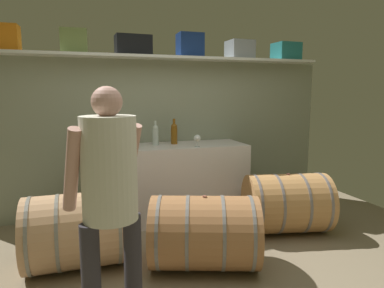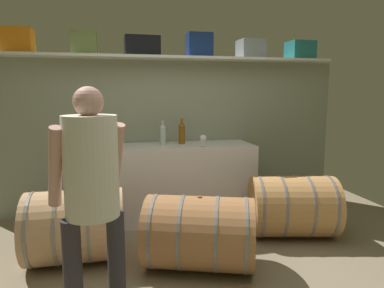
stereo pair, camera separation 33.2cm
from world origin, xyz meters
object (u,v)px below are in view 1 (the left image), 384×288
(wine_bottle_clear, at_px, (155,134))
(winemaker_pouring, at_px, (109,187))
(wine_barrel_near, at_px, (287,203))
(toolcase_black, at_px, (133,45))
(toolcase_navy, at_px, (190,45))
(work_cabinet, at_px, (170,182))
(wine_glass, at_px, (197,139))
(wine_bottle_green, at_px, (97,138))
(wine_barrel_far, at_px, (205,232))
(toolcase_grey, at_px, (240,50))
(toolcase_olive, at_px, (74,41))
(toolcase_orange, at_px, (2,38))
(wine_barrel_flank, at_px, (76,231))
(toolcase_teal, at_px, (286,52))
(wine_bottle_amber, at_px, (174,133))

(wine_bottle_clear, relative_size, winemaker_pouring, 0.19)
(wine_barrel_near, xyz_separation_m, winemaker_pouring, (-1.97, -1.10, 0.63))
(toolcase_black, distance_m, toolcase_navy, 0.70)
(work_cabinet, xyz_separation_m, wine_glass, (0.26, -0.24, 0.55))
(wine_bottle_green, height_order, wine_glass, wine_bottle_green)
(toolcase_navy, distance_m, winemaker_pouring, 2.69)
(wine_barrel_far, bearing_deg, toolcase_grey, 74.96)
(wine_barrel_far, bearing_deg, toolcase_olive, 142.80)
(wine_bottle_green, bearing_deg, toolcase_grey, 10.55)
(toolcase_black, distance_m, work_cabinet, 1.69)
(toolcase_orange, distance_m, toolcase_navy, 2.08)
(toolcase_navy, bearing_deg, wine_barrel_far, -103.07)
(toolcase_olive, xyz_separation_m, work_cabinet, (1.04, -0.23, -1.64))
(wine_bottle_clear, distance_m, wine_barrel_flank, 1.52)
(wine_bottle_green, xyz_separation_m, wine_barrel_flank, (-0.25, -0.81, -0.71))
(wine_glass, bearing_deg, toolcase_olive, 160.29)
(toolcase_olive, relative_size, work_cabinet, 0.16)
(toolcase_teal, relative_size, wine_glass, 2.23)
(wine_glass, xyz_separation_m, winemaker_pouring, (-1.12, -1.67, -0.04))
(work_cabinet, relative_size, wine_bottle_clear, 6.21)
(toolcase_black, xyz_separation_m, wine_barrel_flank, (-0.71, -1.16, -1.75))
(wine_barrel_near, bearing_deg, toolcase_olive, 166.20)
(toolcase_navy, bearing_deg, wine_bottle_green, -164.01)
(wine_barrel_flank, bearing_deg, toolcase_olive, 87.19)
(toolcase_orange, relative_size, wine_bottle_clear, 1.10)
(toolcase_grey, relative_size, work_cabinet, 0.17)
(toolcase_olive, relative_size, winemaker_pouring, 0.18)
(toolcase_black, height_order, work_cabinet, toolcase_black)
(wine_barrel_near, relative_size, wine_barrel_far, 0.91)
(wine_glass, distance_m, wine_barrel_far, 1.28)
(wine_barrel_near, bearing_deg, toolcase_grey, 108.16)
(work_cabinet, height_order, wine_bottle_green, wine_bottle_green)
(winemaker_pouring, bearing_deg, wine_barrel_far, 15.97)
(toolcase_navy, relative_size, wine_bottle_amber, 0.97)
(wine_barrel_flank, bearing_deg, toolcase_navy, 39.04)
(toolcase_grey, bearing_deg, toolcase_orange, 178.40)
(wine_bottle_amber, distance_m, winemaker_pouring, 2.19)
(toolcase_orange, height_order, toolcase_grey, toolcase_orange)
(toolcase_black, relative_size, wine_barrel_near, 0.42)
(toolcase_navy, distance_m, wine_barrel_far, 2.37)
(wine_bottle_amber, height_order, wine_glass, wine_bottle_amber)
(toolcase_teal, height_order, wine_bottle_green, toolcase_teal)
(toolcase_grey, bearing_deg, toolcase_teal, -1.60)
(toolcase_grey, relative_size, wine_barrel_far, 0.29)
(toolcase_olive, bearing_deg, winemaker_pouring, -82.63)
(work_cabinet, xyz_separation_m, winemaker_pouring, (-0.85, -1.90, 0.51))
(toolcase_orange, relative_size, wine_glass, 2.27)
(toolcase_grey, xyz_separation_m, wine_bottle_green, (-1.84, -0.34, -1.04))
(wine_glass, bearing_deg, toolcase_teal, 18.11)
(toolcase_black, relative_size, toolcase_grey, 1.34)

